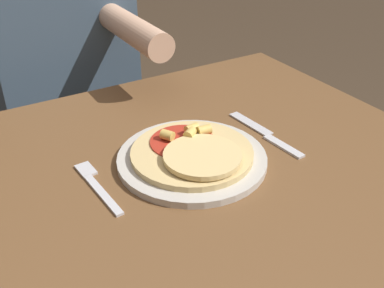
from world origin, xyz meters
The scene contains 6 objects.
dining_table centered at (0.00, 0.00, 0.61)m, with size 0.95×0.87×0.73m.
plate centered at (-0.02, 0.03, 0.74)m, with size 0.29×0.29×0.01m.
pizza centered at (-0.02, 0.02, 0.76)m, with size 0.23×0.23×0.04m.
fork centered at (-0.20, 0.05, 0.74)m, with size 0.03×0.18×0.00m.
knife centered at (0.17, 0.03, 0.74)m, with size 0.03×0.22×0.00m.
person_diner centered at (-0.06, 0.68, 0.71)m, with size 0.40×0.52×1.19m.
Camera 1 is at (-0.39, -0.59, 1.22)m, focal length 42.00 mm.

